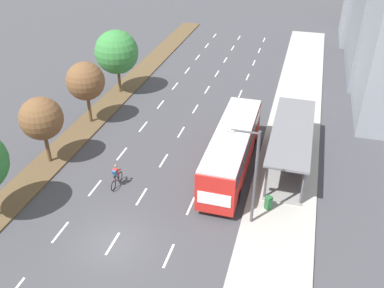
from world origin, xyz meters
The scene contains 14 objects.
ground_plane centered at (0.00, 0.00, 0.00)m, with size 140.00×140.00×0.00m, color #424247.
median_strip centered at (-8.30, 20.00, 0.06)m, with size 2.60×52.00×0.12m, color brown.
sidewalk_right centered at (9.25, 20.00, 0.07)m, with size 4.50×52.00×0.15m, color #ADAAA3.
lane_divider_left centered at (-3.50, 18.30, 0.00)m, with size 0.14×47.60×0.01m.
lane_divider_center centered at (0.00, 18.30, 0.00)m, with size 0.14×47.60×0.01m.
lane_divider_right centered at (3.50, 18.30, 0.00)m, with size 0.14×47.60×0.01m.
bus_shelter centered at (9.53, 11.39, 1.87)m, with size 2.90×10.52×2.86m.
bus centered at (5.25, 9.31, 2.07)m, with size 2.54×11.29×3.37m.
cyclist centered at (-2.12, 5.29, 0.79)m, with size 0.46×1.82×1.71m.
median_tree_second centered at (-8.29, 6.60, 3.77)m, with size 3.16×3.16×5.24m.
median_tree_third centered at (-8.27, 13.21, 3.96)m, with size 3.29×3.29×5.50m.
median_tree_fourth centered at (-8.40, 19.81, 4.28)m, with size 4.26×4.26×6.30m.
streetlight centered at (7.42, 4.03, 3.89)m, with size 1.91×0.24×6.50m.
trash_bin centered at (8.45, 5.62, 0.57)m, with size 0.52×0.52×0.85m, color #286B38.
Camera 1 is at (9.44, -15.91, 18.00)m, focal length 39.03 mm.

